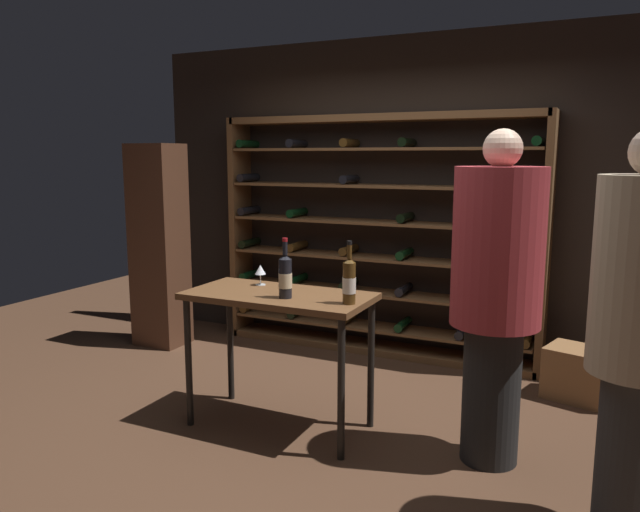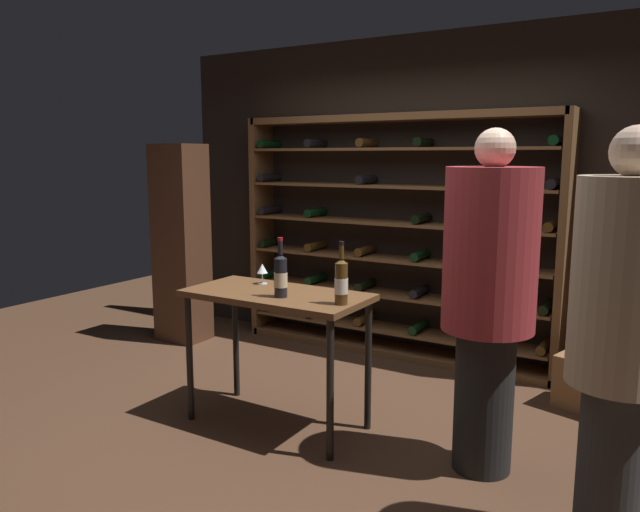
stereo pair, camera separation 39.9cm
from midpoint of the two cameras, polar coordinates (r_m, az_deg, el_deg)
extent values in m
plane|color=#472D1E|center=(4.10, 3.64, -15.91)|extent=(9.68, 9.68, 0.00)
cube|color=black|center=(5.42, 12.86, 5.28)|extent=(5.20, 0.10, 2.77)
cube|color=brown|center=(6.03, -3.55, 2.68)|extent=(0.06, 0.32, 2.10)
cube|color=brown|center=(5.01, 24.04, 0.52)|extent=(0.06, 0.32, 2.10)
cube|color=brown|center=(5.33, 9.23, 12.68)|extent=(2.82, 0.32, 0.06)
cube|color=brown|center=(5.59, 8.68, -8.67)|extent=(2.82, 0.32, 0.06)
cube|color=brown|center=(5.53, 8.73, -6.76)|extent=(2.74, 0.32, 0.02)
cylinder|color=#4C3314|center=(6.11, -2.71, -4.57)|extent=(0.08, 0.30, 0.08)
cylinder|color=black|center=(5.85, 1.58, -5.21)|extent=(0.08, 0.30, 0.08)
cylinder|color=#4C3314|center=(5.62, 6.26, -5.88)|extent=(0.08, 0.30, 0.08)
cylinder|color=black|center=(5.43, 11.32, -6.55)|extent=(0.08, 0.30, 0.08)
cylinder|color=black|center=(5.28, 16.71, -7.21)|extent=(0.08, 0.30, 0.08)
cylinder|color=#4C3314|center=(5.19, 22.37, -7.84)|extent=(0.08, 0.30, 0.08)
cube|color=brown|center=(5.45, 8.81, -3.57)|extent=(2.74, 0.32, 0.02)
cylinder|color=black|center=(6.05, -2.73, -1.66)|extent=(0.08, 0.30, 0.08)
cylinder|color=black|center=(5.78, 1.59, -2.17)|extent=(0.08, 0.30, 0.08)
cylinder|color=black|center=(5.54, 6.32, -2.72)|extent=(0.08, 0.30, 0.08)
cylinder|color=black|center=(5.35, 11.43, -3.29)|extent=(0.08, 0.30, 0.08)
cylinder|color=black|center=(5.20, 16.87, -3.87)|extent=(0.08, 0.30, 0.08)
cylinder|color=black|center=(5.11, 22.59, -4.44)|extent=(0.08, 0.30, 0.08)
cube|color=brown|center=(5.39, 8.90, -0.29)|extent=(2.74, 0.32, 0.02)
cylinder|color=black|center=(5.99, -2.75, 1.31)|extent=(0.08, 0.30, 0.08)
cylinder|color=#4C3314|center=(5.72, 1.61, 0.93)|extent=(0.08, 0.30, 0.08)
cylinder|color=#4C3314|center=(5.49, 6.38, 0.51)|extent=(0.08, 0.30, 0.08)
cylinder|color=black|center=(5.29, 11.54, 0.06)|extent=(0.08, 0.30, 0.08)
cylinder|color=black|center=(5.14, 17.04, -0.43)|extent=(0.08, 0.30, 0.08)
cube|color=brown|center=(5.35, 8.98, 3.06)|extent=(2.74, 0.32, 0.02)
cylinder|color=black|center=(5.96, -2.78, 4.32)|extent=(0.08, 0.30, 0.08)
cylinder|color=black|center=(5.68, 1.62, 4.09)|extent=(0.08, 0.30, 0.08)
cylinder|color=black|center=(5.25, 11.65, 3.47)|extent=(0.08, 0.30, 0.08)
cylinder|color=#4C3314|center=(5.10, 17.21, 3.07)|extent=(0.08, 0.30, 0.08)
cylinder|color=#4C3314|center=(5.00, 23.04, 2.63)|extent=(0.08, 0.30, 0.08)
cube|color=brown|center=(5.32, 9.07, 6.44)|extent=(2.74, 0.32, 0.02)
cylinder|color=black|center=(5.94, -2.80, 7.37)|extent=(0.08, 0.30, 0.08)
cylinder|color=black|center=(5.42, 6.50, 7.13)|extent=(0.08, 0.30, 0.08)
cylinder|color=black|center=(5.08, 17.38, 6.62)|extent=(0.08, 0.30, 0.08)
cylinder|color=black|center=(4.98, 23.27, 6.24)|extent=(0.08, 0.30, 0.08)
cube|color=brown|center=(5.32, 9.16, 9.85)|extent=(2.74, 0.32, 0.02)
cylinder|color=black|center=(5.94, -2.83, 10.42)|extent=(0.08, 0.30, 0.08)
cylinder|color=black|center=(5.66, 1.65, 10.48)|extent=(0.08, 0.30, 0.08)
cylinder|color=#4C3314|center=(5.42, 6.56, 10.47)|extent=(0.08, 0.30, 0.08)
cylinder|color=black|center=(5.23, 11.88, 10.38)|extent=(0.08, 0.30, 0.08)
cylinder|color=black|center=(4.98, 23.51, 9.88)|extent=(0.08, 0.30, 0.08)
cube|color=brown|center=(3.89, -1.17, -3.72)|extent=(1.18, 0.58, 0.04)
cylinder|color=black|center=(4.13, -9.40, -9.46)|extent=(0.04, 0.04, 0.85)
cylinder|color=black|center=(3.56, 4.24, -12.47)|extent=(0.04, 0.04, 0.85)
cylinder|color=black|center=(4.49, -5.36, -7.84)|extent=(0.04, 0.04, 0.85)
cylinder|color=black|center=(3.97, 7.45, -10.18)|extent=(0.04, 0.04, 0.85)
cylinder|color=#2E2E2E|center=(3.13, 29.07, -17.35)|extent=(0.28, 0.28, 0.80)
cylinder|color=tan|center=(2.88, 30.38, -2.21)|extent=(0.43, 0.43, 0.87)
sphere|color=beige|center=(2.83, 31.27, 8.35)|extent=(0.21, 0.21, 0.21)
cylinder|color=black|center=(3.65, 18.20, -12.71)|extent=(0.32, 0.32, 0.81)
cylinder|color=#9E2D33|center=(3.43, 18.92, 0.53)|extent=(0.50, 0.50, 0.88)
sphere|color=beige|center=(3.39, 19.40, 9.49)|extent=(0.21, 0.21, 0.21)
cube|color=brown|center=(4.78, 26.66, -10.72)|extent=(0.55, 0.46, 0.38)
cube|color=#4C2D1E|center=(5.85, -10.98, 1.12)|extent=(0.44, 0.36, 1.86)
cylinder|color=#4C3314|center=(3.55, 5.22, -2.64)|extent=(0.08, 0.08, 0.25)
cone|color=#4C3314|center=(3.53, 5.25, -0.50)|extent=(0.08, 0.08, 0.03)
cylinder|color=#4C3314|center=(3.52, 5.27, 0.35)|extent=(0.03, 0.03, 0.08)
cylinder|color=black|center=(3.51, 5.28, 1.18)|extent=(0.03, 0.03, 0.02)
cylinder|color=silver|center=(3.56, 5.22, -2.83)|extent=(0.08, 0.08, 0.09)
cylinder|color=black|center=(3.72, -0.65, -2.08)|extent=(0.08, 0.08, 0.24)
cone|color=black|center=(3.70, -0.65, -0.07)|extent=(0.08, 0.08, 0.03)
cylinder|color=black|center=(3.69, -0.65, 0.76)|extent=(0.03, 0.03, 0.08)
cylinder|color=maroon|center=(3.68, -0.65, 1.56)|extent=(0.03, 0.03, 0.02)
cylinder|color=#C6B28C|center=(3.72, -0.65, -2.27)|extent=(0.08, 0.08, 0.09)
cylinder|color=silver|center=(4.13, -2.66, -2.61)|extent=(0.07, 0.07, 0.00)
cylinder|color=silver|center=(4.13, -2.67, -2.11)|extent=(0.01, 0.01, 0.07)
cone|color=silver|center=(4.11, -2.68, -1.20)|extent=(0.07, 0.07, 0.06)
cylinder|color=#590A14|center=(4.12, -2.67, -1.39)|extent=(0.04, 0.04, 0.02)
camera|label=1|loc=(0.20, -87.14, 0.47)|focal=34.20mm
camera|label=2|loc=(0.20, 92.86, -0.47)|focal=34.20mm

